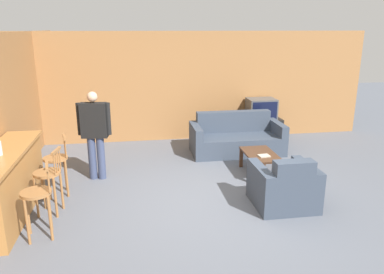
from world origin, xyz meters
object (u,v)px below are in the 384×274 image
(book_on_table, at_px, (264,156))
(person_by_window, at_px, (95,131))
(tv_unit, at_px, (260,129))
(couch_far, at_px, (236,139))
(coffee_table, at_px, (260,157))
(bar_chair_far, at_px, (57,163))
(armchair_near, at_px, (284,188))
(bar_chair_near, at_px, (38,198))
(bar_chair_mid, at_px, (49,178))
(tv, at_px, (261,109))

(book_on_table, height_order, person_by_window, person_by_window)
(tv_unit, bearing_deg, couch_far, -133.90)
(coffee_table, bearing_deg, bar_chair_far, -174.66)
(coffee_table, bearing_deg, armchair_near, -93.13)
(bar_chair_near, distance_m, bar_chair_far, 1.33)
(bar_chair_near, relative_size, tv_unit, 1.00)
(couch_far, height_order, coffee_table, couch_far)
(bar_chair_mid, xyz_separation_m, tv_unit, (4.36, 3.24, -0.30))
(bar_chair_near, relative_size, tv, 1.48)
(bar_chair_near, height_order, bar_chair_far, same)
(tv_unit, height_order, tv, tv)
(bar_chair_mid, xyz_separation_m, bar_chair_far, (-0.00, 0.65, 0.00))
(tv_unit, bearing_deg, bar_chair_far, -149.28)
(armchair_near, xyz_separation_m, coffee_table, (0.07, 1.31, 0.04))
(tv_unit, relative_size, book_on_table, 4.64)
(bar_chair_near, distance_m, bar_chair_mid, 0.68)
(coffee_table, xyz_separation_m, person_by_window, (-3.01, 0.29, 0.55))
(bar_chair_near, xyz_separation_m, coffee_table, (3.58, 1.66, -0.21))
(bar_chair_near, xyz_separation_m, bar_chair_mid, (0.00, 0.68, 0.00))
(book_on_table, distance_m, person_by_window, 3.08)
(tv, xyz_separation_m, book_on_table, (-0.77, -2.41, -0.34))
(couch_far, bearing_deg, coffee_table, -86.33)
(bar_chair_far, relative_size, tv, 1.48)
(couch_far, relative_size, book_on_table, 9.25)
(armchair_near, height_order, tv, tv)
(tv_unit, xyz_separation_m, person_by_window, (-3.79, -1.97, 0.64))
(couch_far, bearing_deg, bar_chair_far, -154.18)
(bar_chair_near, relative_size, bar_chair_far, 1.00)
(couch_far, height_order, tv_unit, couch_far)
(bar_chair_mid, relative_size, armchair_near, 1.10)
(bar_chair_mid, relative_size, book_on_table, 4.64)
(bar_chair_far, relative_size, armchair_near, 1.10)
(armchair_near, xyz_separation_m, tv_unit, (0.85, 3.57, -0.05))
(armchair_near, bearing_deg, bar_chair_far, 164.38)
(couch_far, xyz_separation_m, tv_unit, (0.87, 0.90, -0.04))
(couch_far, height_order, person_by_window, person_by_window)
(bar_chair_mid, distance_m, tv, 5.43)
(bar_chair_far, bearing_deg, coffee_table, 5.34)
(coffee_table, relative_size, tv, 1.41)
(bar_chair_far, distance_m, person_by_window, 0.91)
(bar_chair_near, relative_size, couch_far, 0.50)
(coffee_table, height_order, tv, tv)
(tv_unit, bearing_deg, armchair_near, -103.42)
(bar_chair_mid, height_order, person_by_window, person_by_window)
(book_on_table, bearing_deg, armchair_near, -93.96)
(coffee_table, bearing_deg, bar_chair_near, -155.10)
(bar_chair_far, xyz_separation_m, couch_far, (3.49, 1.69, -0.26))
(person_by_window, bearing_deg, tv, 27.45)
(bar_chair_far, relative_size, person_by_window, 0.62)
(bar_chair_near, distance_m, tv, 5.86)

